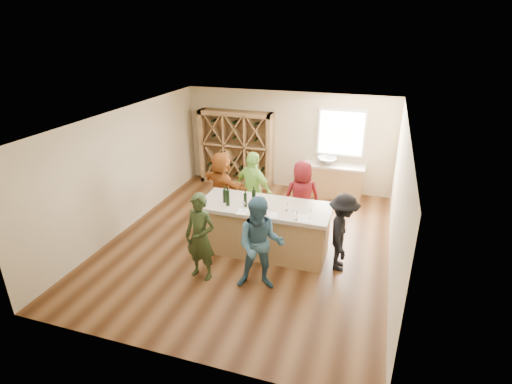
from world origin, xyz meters
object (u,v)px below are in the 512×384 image
(person_server, at_px, (342,233))
(person_far_mid, at_px, (253,190))
(person_far_left, at_px, (222,186))
(sink, at_px, (327,161))
(wine_bottle_e, at_px, (254,198))
(person_far_right, at_px, (302,198))
(tasting_counter_base, at_px, (265,230))
(wine_bottle_b, at_px, (228,198))
(wine_bottle_a, at_px, (225,196))
(person_near_left, at_px, (200,237))
(wine_bottle_d, at_px, (245,200))
(wine_rack, at_px, (236,148))
(person_near_right, at_px, (260,244))

(person_server, distance_m, person_far_mid, 2.51)
(person_far_left, bearing_deg, sink, -105.64)
(wine_bottle_e, bearing_deg, person_far_right, 57.07)
(wine_bottle_e, bearing_deg, tasting_counter_base, 27.35)
(wine_bottle_b, bearing_deg, person_far_right, 45.84)
(wine_bottle_a, height_order, person_server, person_server)
(person_far_right, bearing_deg, person_near_left, 35.36)
(wine_bottle_d, relative_size, person_near_left, 0.17)
(person_far_right, bearing_deg, wine_rack, -67.58)
(person_near_left, relative_size, person_far_mid, 0.93)
(wine_bottle_b, bearing_deg, tasting_counter_base, 18.79)
(person_far_mid, bearing_deg, person_near_right, 133.76)
(wine_bottle_b, height_order, wine_bottle_d, wine_bottle_b)
(tasting_counter_base, distance_m, wine_bottle_b, 1.06)
(tasting_counter_base, xyz_separation_m, wine_bottle_a, (-0.84, -0.13, 0.72))
(sink, xyz_separation_m, person_far_right, (-0.21, -2.37, -0.15))
(person_far_right, relative_size, person_far_left, 0.99)
(wine_rack, distance_m, person_near_right, 5.25)
(person_near_left, distance_m, person_far_right, 2.74)
(wine_bottle_d, bearing_deg, person_far_right, 53.82)
(wine_bottle_e, relative_size, person_far_mid, 0.18)
(wine_bottle_b, bearing_deg, wine_bottle_e, 15.11)
(person_server, height_order, person_far_mid, person_far_mid)
(sink, relative_size, wine_bottle_a, 1.90)
(tasting_counter_base, height_order, person_near_left, person_near_left)
(wine_bottle_b, relative_size, person_far_left, 0.19)
(wine_bottle_b, relative_size, person_far_right, 0.19)
(wine_rack, height_order, person_far_mid, wine_rack)
(wine_bottle_e, height_order, person_near_left, person_near_left)
(person_far_right, bearing_deg, wine_bottle_a, 17.41)
(wine_bottle_e, distance_m, person_far_mid, 1.24)
(wine_rack, height_order, person_far_right, wine_rack)
(person_near_right, bearing_deg, wine_rack, 102.07)
(wine_bottle_e, xyz_separation_m, person_far_right, (0.76, 1.18, -0.38))
(sink, distance_m, person_near_left, 4.99)
(person_far_mid, xyz_separation_m, person_far_left, (-0.83, 0.11, -0.05))
(wine_rack, distance_m, person_near_left, 4.90)
(wine_rack, bearing_deg, person_far_left, -77.80)
(wine_bottle_a, bearing_deg, wine_rack, 106.76)
(wine_bottle_e, height_order, person_near_right, person_near_right)
(person_near_right, relative_size, person_server, 1.13)
(wine_bottle_a, height_order, wine_bottle_e, wine_bottle_e)
(tasting_counter_base, distance_m, person_far_mid, 1.26)
(person_near_left, distance_m, person_server, 2.72)
(tasting_counter_base, height_order, person_server, person_server)
(person_near_left, bearing_deg, wine_bottle_b, 90.07)
(person_far_right, bearing_deg, sink, -118.26)
(wine_bottle_d, relative_size, wine_bottle_e, 0.85)
(sink, height_order, person_server, person_server)
(person_near_left, xyz_separation_m, person_far_mid, (0.29, 2.30, 0.06))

